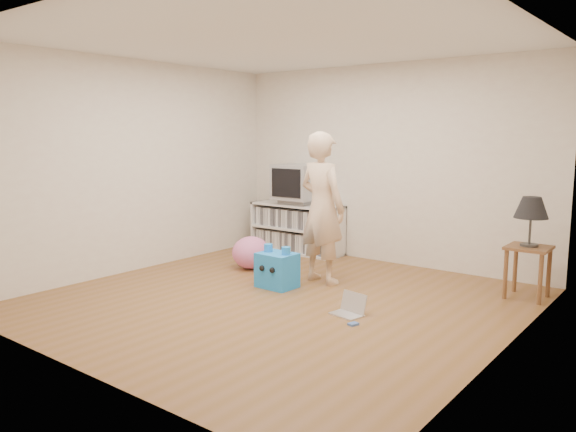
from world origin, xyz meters
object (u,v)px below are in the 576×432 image
(crt_tv, at_px, (297,182))
(table_lamp, at_px, (531,209))
(plush_blue, at_px, (277,270))
(laptop, at_px, (350,309))
(side_table, at_px, (528,259))
(dvd_deck, at_px, (297,202))
(media_unit, at_px, (298,228))
(person, at_px, (322,208))
(plush_pink, at_px, (251,253))

(crt_tv, height_order, table_lamp, crt_tv)
(crt_tv, xyz_separation_m, plush_blue, (0.95, -1.65, -0.82))
(table_lamp, height_order, laptop, table_lamp)
(side_table, bearing_deg, dvd_deck, 173.55)
(laptop, xyz_separation_m, plush_blue, (-1.14, 0.31, 0.15))
(dvd_deck, distance_m, plush_blue, 1.98)
(media_unit, height_order, person, person)
(media_unit, distance_m, plush_blue, 1.93)
(media_unit, bearing_deg, dvd_deck, -90.00)
(plush_blue, xyz_separation_m, plush_pink, (-0.81, 0.48, 0.00))
(side_table, height_order, table_lamp, table_lamp)
(media_unit, relative_size, plush_pink, 2.90)
(laptop, relative_size, plush_blue, 0.69)
(side_table, xyz_separation_m, plush_blue, (-2.32, -1.28, -0.21))
(dvd_deck, height_order, table_lamp, table_lamp)
(laptop, bearing_deg, media_unit, 146.84)
(media_unit, relative_size, laptop, 4.28)
(table_lamp, xyz_separation_m, laptop, (-1.17, -1.59, -0.89))
(media_unit, xyz_separation_m, laptop, (2.10, -1.98, -0.30))
(media_unit, bearing_deg, plush_pink, -83.17)
(side_table, relative_size, table_lamp, 1.07)
(media_unit, relative_size, crt_tv, 2.33)
(crt_tv, xyz_separation_m, laptop, (2.10, -1.96, -0.97))
(person, height_order, laptop, person)
(media_unit, relative_size, dvd_deck, 3.11)
(table_lamp, bearing_deg, plush_blue, -151.10)
(side_table, height_order, person, person)
(table_lamp, height_order, person, person)
(media_unit, xyz_separation_m, crt_tv, (-0.00, -0.02, 0.67))
(dvd_deck, relative_size, table_lamp, 0.87)
(side_table, distance_m, person, 2.25)
(crt_tv, bearing_deg, plush_pink, -83.06)
(table_lamp, xyz_separation_m, plush_pink, (-3.13, -0.80, -0.74))
(media_unit, distance_m, dvd_deck, 0.39)
(plush_pink, bearing_deg, crt_tv, 96.94)
(dvd_deck, distance_m, laptop, 2.95)
(side_table, bearing_deg, crt_tv, 173.61)
(media_unit, bearing_deg, crt_tv, -90.00)
(plush_pink, bearing_deg, person, 0.78)
(crt_tv, xyz_separation_m, side_table, (3.27, -0.37, -0.60))
(crt_tv, xyz_separation_m, table_lamp, (3.27, -0.37, -0.08))
(media_unit, xyz_separation_m, person, (1.21, -1.17, 0.51))
(media_unit, distance_m, person, 1.76)
(person, bearing_deg, dvd_deck, -33.65)
(crt_tv, height_order, laptop, crt_tv)
(plush_blue, distance_m, plush_pink, 0.95)
(side_table, distance_m, plush_blue, 2.66)
(plush_blue, relative_size, plush_pink, 0.98)
(table_lamp, bearing_deg, laptop, -126.42)
(dvd_deck, distance_m, table_lamp, 3.30)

